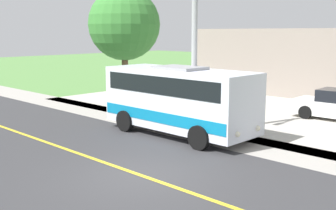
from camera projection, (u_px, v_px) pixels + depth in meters
ground_plane at (141, 176)px, 12.30m from camera, size 120.00×120.00×0.00m
road_surface at (141, 175)px, 12.30m from camera, size 8.00×100.00×0.01m
sidewalk at (241, 142)px, 15.98m from camera, size 2.40×100.00×0.01m
road_centre_line at (141, 175)px, 12.30m from camera, size 0.16×100.00×0.00m
shuttle_bus_front at (179, 97)px, 16.97m from camera, size 2.59×6.73×2.82m
street_light_pole at (192, 33)px, 16.57m from camera, size 1.97×0.24×7.48m
tree_curbside at (124, 25)px, 23.22m from camera, size 4.01×4.01×6.61m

